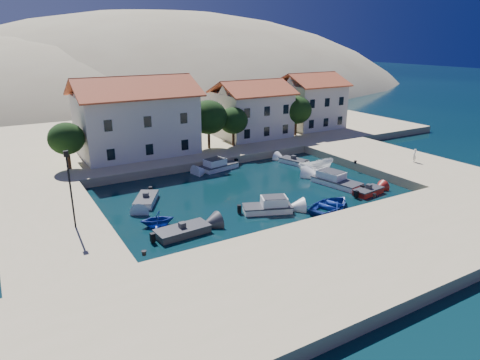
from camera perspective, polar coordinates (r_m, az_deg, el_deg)
name	(u,v)px	position (r m, az deg, el deg)	size (l,w,h in m)	color
ground	(313,228)	(36.71, 9.67, -6.35)	(400.00, 400.00, 0.00)	black
quay_south	(367,252)	(32.65, 16.52, -9.21)	(52.00, 12.00, 1.00)	tan
quay_east	(389,161)	(57.05, 19.21, 2.46)	(11.00, 20.00, 1.00)	tan
quay_west	(53,228)	(38.29, -23.72, -5.84)	(8.00, 20.00, 1.00)	tan
quay_north	(168,135)	(69.17, -9.52, 5.93)	(80.00, 36.00, 1.00)	tan
hills	(133,150)	(159.54, -14.04, 3.93)	(254.00, 176.00, 99.00)	tan
building_left	(136,115)	(56.31, -13.73, 8.45)	(14.70, 9.45, 9.70)	beige
building_mid	(252,108)	(64.71, 1.62, 9.57)	(10.50, 8.40, 8.30)	beige
building_right	(311,100)	(72.45, 9.41, 10.50)	(9.45, 8.40, 8.80)	beige
trees	(219,119)	(58.07, -2.85, 8.14)	(37.30, 5.30, 6.45)	#382314
lamppost	(70,182)	(35.11, -21.76, -0.28)	(0.35, 0.25, 6.22)	black
bollards	(310,196)	(40.67, 9.33, -2.06)	(29.36, 9.56, 0.30)	black
motorboat_grey_sw	(182,231)	(35.30, -7.68, -6.77)	(4.57, 2.30, 1.25)	#36373C
cabin_cruiser_south	(267,207)	(39.39, 3.67, -3.59)	(4.84, 3.42, 1.60)	white
rowboat_south	(330,209)	(40.92, 11.93, -3.82)	(3.70, 5.18, 1.07)	#1B3699
motorboat_red_se	(368,191)	(45.63, 16.74, -1.46)	(3.55, 1.94, 1.25)	maroon
cabin_cruiser_east	(337,181)	(47.48, 12.75, -0.12)	(3.28, 5.82, 1.60)	white
boat_east	(315,173)	(51.37, 10.02, 0.93)	(1.72, 4.57, 1.76)	white
motorboat_white_ne	(293,161)	(54.79, 7.14, 2.51)	(2.59, 3.94, 1.25)	white
rowboat_west	(158,225)	(37.36, -10.94, -5.97)	(2.42, 2.81, 1.48)	#1B3699
motorboat_white_west	(146,200)	(42.45, -12.41, -2.60)	(3.54, 4.38, 1.25)	white
cabin_cruiser_north	(219,165)	(51.99, -2.78, 1.96)	(5.01, 2.90, 1.60)	white
pedestrian	(414,155)	(55.39, 22.22, 3.04)	(0.59, 0.38, 1.60)	white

